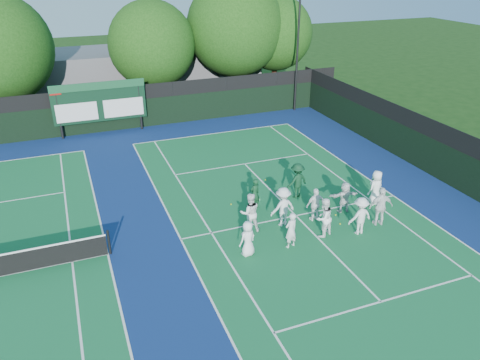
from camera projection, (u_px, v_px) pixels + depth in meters
name	position (u px, v px, depth m)	size (l,w,h in m)	color
ground	(306.00, 226.00, 20.81)	(120.00, 120.00, 0.00)	#15340E
court_apron	(169.00, 242.00, 19.69)	(34.00, 32.00, 0.01)	navy
near_court	(296.00, 216.00, 21.65)	(11.05, 23.85, 0.01)	#135E31
back_fence	(116.00, 111.00, 31.69)	(34.00, 0.08, 3.00)	black
divider_fence_right	(453.00, 161.00, 24.01)	(0.08, 32.00, 3.00)	black
scoreboard	(99.00, 102.00, 30.65)	(6.00, 0.21, 3.55)	black
clubhouse	(150.00, 72.00, 39.43)	(18.00, 6.00, 4.00)	#58595D
light_pole_right	(299.00, 26.00, 33.70)	(1.20, 0.30, 10.12)	black
tree_c	(154.00, 46.00, 34.37)	(6.34, 6.34, 8.17)	black
tree_d	(237.00, 30.00, 36.13)	(7.48, 7.48, 9.63)	black
tree_e	(277.00, 35.00, 37.51)	(5.88, 5.88, 8.21)	black
tennis_ball_0	(246.00, 225.00, 20.84)	(0.07, 0.07, 0.07)	#BAC817
tennis_ball_1	(336.00, 215.00, 21.67)	(0.07, 0.07, 0.07)	#BAC817
tennis_ball_2	(340.00, 224.00, 20.95)	(0.07, 0.07, 0.07)	#BAC817
tennis_ball_3	(231.00, 204.00, 22.60)	(0.07, 0.07, 0.07)	#BAC817
tennis_ball_4	(266.00, 180.00, 25.04)	(0.07, 0.07, 0.07)	#BAC817
tennis_ball_5	(342.00, 195.00, 23.42)	(0.07, 0.07, 0.07)	#BAC817
player_front_0	(248.00, 239.00, 18.53)	(0.75, 0.48, 1.52)	white
player_front_1	(291.00, 230.00, 19.03)	(0.58, 0.38, 1.59)	silver
player_front_2	(324.00, 218.00, 19.77)	(0.86, 0.67, 1.77)	white
player_front_3	(360.00, 216.00, 19.95)	(1.11, 0.64, 1.72)	silver
player_front_4	(381.00, 207.00, 20.57)	(1.07, 0.45, 1.83)	silver
player_back_0	(250.00, 213.00, 20.10)	(0.88, 0.69, 1.82)	white
player_back_1	(283.00, 207.00, 20.54)	(1.19, 0.68, 1.84)	silver
player_back_2	(315.00, 205.00, 20.98)	(0.93, 0.39, 1.59)	white
player_back_3	(344.00, 197.00, 21.70)	(1.41, 0.45, 1.52)	silver
player_back_4	(376.00, 188.00, 22.34)	(0.85, 0.55, 1.74)	white
coach_left	(255.00, 194.00, 21.97)	(0.56, 0.37, 1.54)	#0F3A1E
coach_right	(297.00, 181.00, 22.93)	(1.17, 0.68, 1.82)	#0E331C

